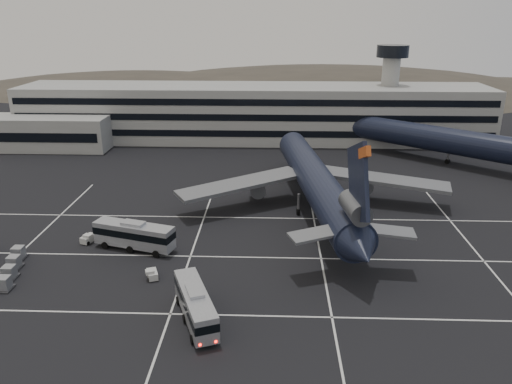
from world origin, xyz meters
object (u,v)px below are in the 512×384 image
(bus_near, at_px, (195,303))
(bus_far, at_px, (134,234))
(trijet_main, at_px, (317,181))
(tug_a, at_px, (88,238))

(bus_near, relative_size, bus_far, 0.93)
(bus_far, bearing_deg, bus_near, -129.61)
(bus_near, bearing_deg, trijet_main, 43.46)
(bus_near, distance_m, bus_far, 20.48)
(tug_a, bearing_deg, trijet_main, 41.24)
(trijet_main, distance_m, bus_far, 31.03)
(trijet_main, bearing_deg, bus_near, -122.83)
(trijet_main, relative_size, bus_near, 5.13)
(tug_a, bearing_deg, bus_far, 5.61)
(bus_far, relative_size, tug_a, 4.69)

